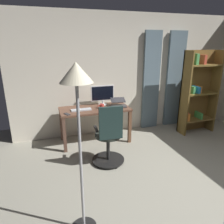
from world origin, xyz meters
name	(u,v)px	position (x,y,z in m)	size (l,w,h in m)	color
ground_plane	(201,198)	(0.00, 0.00, 0.00)	(6.79, 6.79, 0.00)	gray
back_room_partition	(128,74)	(0.00, -2.61, 1.30)	(5.13, 0.10, 2.59)	beige
curtain_left_panel	(175,80)	(-1.17, -2.50, 1.12)	(0.44, 0.06, 2.24)	slate
curtain_right_panel	(151,82)	(-0.53, -2.50, 1.12)	(0.41, 0.06, 2.24)	slate
desk	(95,113)	(0.91, -2.14, 0.63)	(1.39, 0.64, 0.72)	brown
office_chair	(109,138)	(0.91, -1.20, 0.48)	(0.56, 0.56, 1.06)	black
computer_monitor	(103,94)	(0.68, -2.35, 0.95)	(0.50, 0.18, 0.41)	white
computer_keyboard	(81,110)	(1.19, -2.08, 0.74)	(0.39, 0.13, 0.02)	#B7BCC1
laptop	(118,104)	(0.41, -2.12, 0.77)	(0.34, 0.34, 0.15)	#333338
cell_phone_face_up	(109,110)	(0.68, -1.93, 0.73)	(0.07, 0.14, 0.01)	black
cell_phone_by_monitor	(67,114)	(1.49, -1.92, 0.73)	(0.07, 0.14, 0.01)	#232328
mug_tea	(102,106)	(0.78, -2.08, 0.77)	(0.13, 0.09, 0.09)	#CC3D33
bookshelf	(197,92)	(-1.40, -1.95, 0.93)	(0.81, 0.30, 1.83)	brown
floor_lamp	(77,98)	(1.58, -0.02, 1.50)	(0.30, 0.30, 1.83)	black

